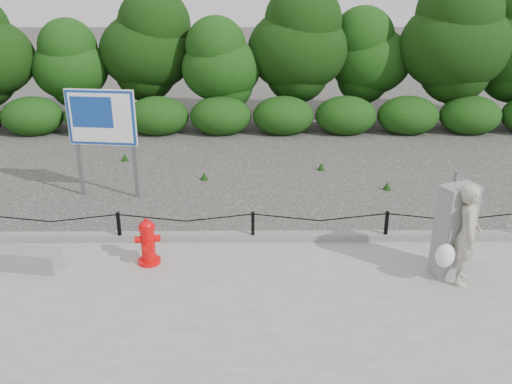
{
  "coord_description": "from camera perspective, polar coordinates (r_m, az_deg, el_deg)",
  "views": [
    {
      "loc": [
        -0.02,
        -9.14,
        4.78
      ],
      "look_at": [
        0.06,
        0.2,
        1.0
      ],
      "focal_mm": 38.0,
      "sensor_mm": 36.0,
      "label": 1
    }
  ],
  "objects": [
    {
      "name": "treeline",
      "position": [
        18.25,
        3.47,
        14.96
      ],
      "size": [
        20.48,
        3.7,
        4.79
      ],
      "color": "black",
      "rests_on": "ground"
    },
    {
      "name": "concrete_block",
      "position": [
        10.07,
        -22.81,
        -6.56
      ],
      "size": [
        1.12,
        0.55,
        0.34
      ],
      "primitive_type": "cube",
      "rotation": [
        0.0,
        0.0,
        -0.16
      ],
      "color": "gray",
      "rests_on": "sidewalk"
    },
    {
      "name": "ground",
      "position": [
        10.31,
        -0.33,
        -5.58
      ],
      "size": [
        90.0,
        90.0,
        0.0
      ],
      "primitive_type": "plane",
      "color": "#2D2B28",
      "rests_on": "ground"
    },
    {
      "name": "sidewalk",
      "position": [
        8.56,
        -0.29,
        -11.55
      ],
      "size": [
        14.0,
        4.0,
        0.08
      ],
      "primitive_type": "cube",
      "color": "gray",
      "rests_on": "ground"
    },
    {
      "name": "chain_barrier",
      "position": [
        10.11,
        -0.33,
        -3.28
      ],
      "size": [
        10.06,
        0.06,
        0.6
      ],
      "color": "black",
      "rests_on": "sidewalk"
    },
    {
      "name": "curb",
      "position": [
        10.29,
        -0.33,
        -4.71
      ],
      "size": [
        14.0,
        0.22,
        0.14
      ],
      "primitive_type": "cube",
      "color": "slate",
      "rests_on": "sidewalk"
    },
    {
      "name": "fire_hydrant",
      "position": [
        9.53,
        -11.31,
        -5.21
      ],
      "size": [
        0.45,
        0.48,
        0.84
      ],
      "rotation": [
        0.0,
        0.0,
        0.16
      ],
      "color": "red",
      "rests_on": "sidewalk"
    },
    {
      "name": "advertising_sign",
      "position": [
        12.41,
        -15.95,
        7.04
      ],
      "size": [
        1.54,
        0.29,
        2.48
      ],
      "rotation": [
        0.0,
        0.0,
        -0.12
      ],
      "color": "slate",
      "rests_on": "ground"
    },
    {
      "name": "utility_cabinet",
      "position": [
        9.45,
        20.13,
        -3.82
      ],
      "size": [
        0.69,
        0.57,
        1.75
      ],
      "rotation": [
        0.0,
        0.0,
        0.43
      ],
      "color": "gray",
      "rests_on": "sidewalk"
    },
    {
      "name": "pedestrian",
      "position": [
        9.24,
        21.14,
        -4.32
      ],
      "size": [
        0.78,
        0.7,
        1.7
      ],
      "rotation": [
        0.0,
        0.0,
        1.31
      ],
      "color": "#A6A28E",
      "rests_on": "sidewalk"
    }
  ]
}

